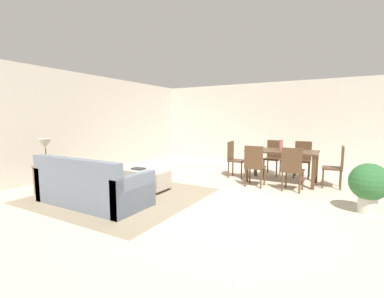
% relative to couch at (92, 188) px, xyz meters
% --- Properties ---
extents(ground_plane, '(10.80, 10.80, 0.00)m').
position_rel_couch_xyz_m(ground_plane, '(2.15, 1.07, -0.29)').
color(ground_plane, beige).
extents(wall_back, '(9.00, 0.12, 2.70)m').
position_rel_couch_xyz_m(wall_back, '(2.15, 6.07, 1.06)').
color(wall_back, beige).
rests_on(wall_back, ground_plane).
extents(wall_left, '(0.12, 11.00, 2.70)m').
position_rel_couch_xyz_m(wall_left, '(-2.35, 1.57, 1.06)').
color(wall_left, beige).
rests_on(wall_left, ground_plane).
extents(area_rug, '(3.00, 2.80, 0.01)m').
position_rel_couch_xyz_m(area_rug, '(0.08, 0.63, -0.28)').
color(area_rug, gray).
rests_on(area_rug, ground_plane).
extents(couch, '(2.04, 0.92, 0.86)m').
position_rel_couch_xyz_m(couch, '(0.00, 0.00, 0.00)').
color(couch, slate).
rests_on(couch, ground_plane).
extents(ottoman_table, '(1.11, 0.51, 0.42)m').
position_rel_couch_xyz_m(ottoman_table, '(0.16, 1.22, -0.05)').
color(ottoman_table, '#B7AD9E').
rests_on(ottoman_table, ground_plane).
extents(side_table, '(0.40, 0.40, 0.58)m').
position_rel_couch_xyz_m(side_table, '(-1.32, 0.01, 0.17)').
color(side_table, olive).
rests_on(side_table, ground_plane).
extents(table_lamp, '(0.26, 0.26, 0.53)m').
position_rel_couch_xyz_m(table_lamp, '(-1.32, 0.01, 0.71)').
color(table_lamp, brown).
rests_on(table_lamp, side_table).
extents(dining_table, '(1.57, 0.87, 0.76)m').
position_rel_couch_xyz_m(dining_table, '(2.58, 3.35, 0.37)').
color(dining_table, '#513823').
rests_on(dining_table, ground_plane).
extents(dining_chair_near_left, '(0.41, 0.41, 0.92)m').
position_rel_couch_xyz_m(dining_chair_near_left, '(2.16, 2.58, 0.23)').
color(dining_chair_near_left, '#513823').
rests_on(dining_chair_near_left, ground_plane).
extents(dining_chair_near_right, '(0.42, 0.42, 0.92)m').
position_rel_couch_xyz_m(dining_chair_near_right, '(2.95, 2.59, 0.23)').
color(dining_chair_near_right, '#513823').
rests_on(dining_chair_near_right, ground_plane).
extents(dining_chair_far_left, '(0.43, 0.43, 0.92)m').
position_rel_couch_xyz_m(dining_chair_far_left, '(2.21, 4.15, 0.23)').
color(dining_chair_far_left, '#513823').
rests_on(dining_chair_far_left, ground_plane).
extents(dining_chair_far_right, '(0.42, 0.42, 0.92)m').
position_rel_couch_xyz_m(dining_chair_far_right, '(2.94, 4.17, 0.23)').
color(dining_chair_far_right, '#513823').
rests_on(dining_chair_far_right, ground_plane).
extents(dining_chair_head_east, '(0.42, 0.42, 0.92)m').
position_rel_couch_xyz_m(dining_chair_head_east, '(3.74, 3.37, 0.23)').
color(dining_chair_head_east, '#513823').
rests_on(dining_chair_head_east, ground_plane).
extents(dining_chair_head_west, '(0.42, 0.42, 0.92)m').
position_rel_couch_xyz_m(dining_chair_head_west, '(1.40, 3.32, 0.23)').
color(dining_chair_head_west, '#513823').
rests_on(dining_chair_head_west, ground_plane).
extents(vase_centerpiece, '(0.09, 0.09, 0.25)m').
position_rel_couch_xyz_m(vase_centerpiece, '(2.56, 3.34, 0.60)').
color(vase_centerpiece, '#B26659').
rests_on(vase_centerpiece, dining_table).
extents(book_on_ottoman, '(0.27, 0.22, 0.03)m').
position_rel_couch_xyz_m(book_on_ottoman, '(0.03, 1.21, 0.15)').
color(book_on_ottoman, '#333338').
rests_on(book_on_ottoman, ottoman_table).
extents(potted_plant, '(0.59, 0.59, 0.81)m').
position_rel_couch_xyz_m(potted_plant, '(4.22, 1.87, 0.19)').
color(potted_plant, beige).
rests_on(potted_plant, ground_plane).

